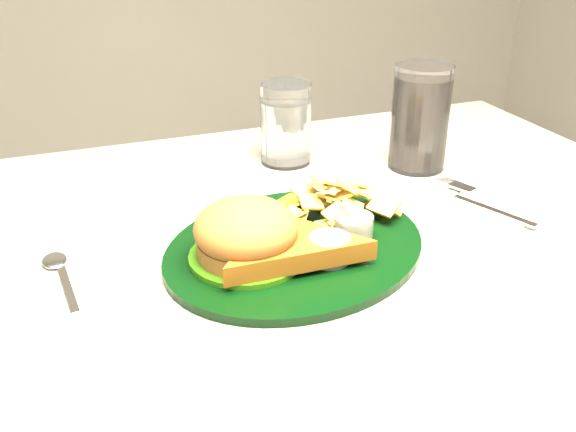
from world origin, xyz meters
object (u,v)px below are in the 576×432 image
(water_glass, at_px, (286,124))
(fork_napkin, at_px, (489,208))
(dinner_plate, at_px, (296,224))
(cola_glass, at_px, (420,118))

(water_glass, xyz_separation_m, fork_napkin, (0.19, -0.27, -0.06))
(dinner_plate, height_order, water_glass, water_glass)
(cola_glass, bearing_deg, fork_napkin, -86.75)
(water_glass, distance_m, cola_glass, 0.20)
(fork_napkin, bearing_deg, dinner_plate, 159.70)
(water_glass, bearing_deg, fork_napkin, -54.14)
(dinner_plate, height_order, fork_napkin, dinner_plate)
(dinner_plate, bearing_deg, water_glass, 47.85)
(water_glass, distance_m, fork_napkin, 0.33)
(dinner_plate, height_order, cola_glass, cola_glass)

